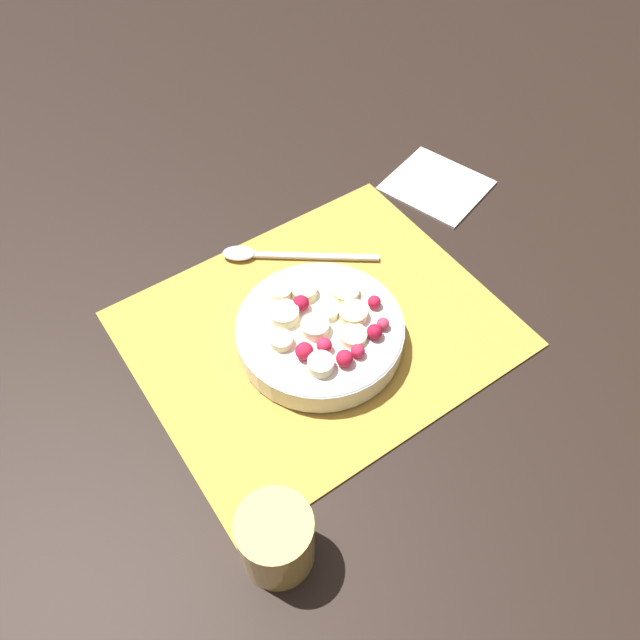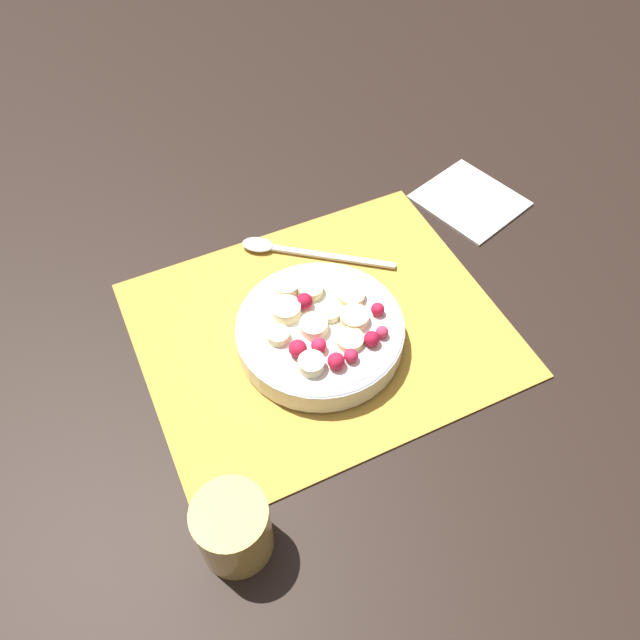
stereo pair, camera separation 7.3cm
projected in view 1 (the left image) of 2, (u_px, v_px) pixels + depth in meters
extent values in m
plane|color=black|center=(318.00, 330.00, 0.78)|extent=(3.00, 3.00, 0.00)
cube|color=gold|center=(318.00, 328.00, 0.78)|extent=(0.44, 0.36, 0.01)
cylinder|color=silver|center=(320.00, 333.00, 0.75)|extent=(0.20, 0.20, 0.03)
torus|color=silver|center=(320.00, 327.00, 0.74)|extent=(0.20, 0.20, 0.01)
cylinder|color=white|center=(320.00, 324.00, 0.74)|extent=(0.18, 0.18, 0.00)
cylinder|color=#F4EAB7|center=(315.00, 327.00, 0.73)|extent=(0.04, 0.04, 0.01)
cylinder|color=beige|center=(307.00, 289.00, 0.76)|extent=(0.04, 0.04, 0.01)
cylinder|color=beige|center=(353.00, 336.00, 0.72)|extent=(0.04, 0.04, 0.01)
cylinder|color=#F4EAB7|center=(327.00, 311.00, 0.74)|extent=(0.04, 0.04, 0.01)
cylinder|color=beige|center=(346.00, 292.00, 0.76)|extent=(0.05, 0.05, 0.01)
cylinder|color=#F4EAB7|center=(321.00, 364.00, 0.69)|extent=(0.04, 0.04, 0.01)
cylinder|color=#F4EAB7|center=(284.00, 314.00, 0.74)|extent=(0.04, 0.04, 0.01)
cylinder|color=beige|center=(282.00, 341.00, 0.71)|extent=(0.03, 0.03, 0.01)
cylinder|color=#F4EAB7|center=(281.00, 291.00, 0.76)|extent=(0.03, 0.03, 0.01)
cylinder|color=beige|center=(353.00, 313.00, 0.74)|extent=(0.05, 0.05, 0.01)
sphere|color=red|center=(374.00, 302.00, 0.75)|extent=(0.02, 0.02, 0.02)
sphere|color=red|center=(345.00, 358.00, 0.70)|extent=(0.02, 0.02, 0.02)
sphere|color=#B21433|center=(375.00, 332.00, 0.72)|extent=(0.02, 0.02, 0.02)
sphere|color=#D12347|center=(324.00, 345.00, 0.71)|extent=(0.02, 0.02, 0.02)
sphere|color=#B21433|center=(301.00, 303.00, 0.74)|extent=(0.02, 0.02, 0.02)
sphere|color=#D12347|center=(361.00, 349.00, 0.71)|extent=(0.02, 0.02, 0.02)
sphere|color=red|center=(304.00, 351.00, 0.70)|extent=(0.02, 0.02, 0.02)
sphere|color=#DB3356|center=(383.00, 324.00, 0.73)|extent=(0.01, 0.01, 0.01)
cube|color=#B2B2B7|center=(316.00, 256.00, 0.85)|extent=(0.14, 0.11, 0.00)
ellipsoid|color=#B2B2B7|center=(239.00, 253.00, 0.85)|extent=(0.05, 0.05, 0.01)
cylinder|color=#F4CC66|center=(276.00, 539.00, 0.58)|extent=(0.07, 0.07, 0.08)
cube|color=white|center=(437.00, 185.00, 0.94)|extent=(0.16, 0.17, 0.01)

